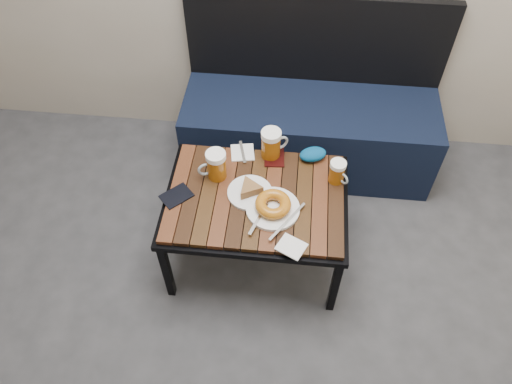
# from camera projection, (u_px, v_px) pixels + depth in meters

# --- Properties ---
(room_shell) EXTENTS (4.00, 4.00, 4.00)m
(room_shell) POSITION_uv_depth(u_px,v_px,m) (245.00, 2.00, 0.93)
(room_shell) COLOR gray
(room_shell) RESTS_ON ground
(bench) EXTENTS (1.40, 0.50, 0.95)m
(bench) POSITION_uv_depth(u_px,v_px,m) (309.00, 125.00, 2.85)
(bench) COLOR black
(bench) RESTS_ON ground
(cafe_table) EXTENTS (0.84, 0.62, 0.47)m
(cafe_table) POSITION_uv_depth(u_px,v_px,m) (256.00, 202.00, 2.31)
(cafe_table) COLOR black
(cafe_table) RESTS_ON ground
(beer_mug_left) EXTENTS (0.14, 0.12, 0.15)m
(beer_mug_left) POSITION_uv_depth(u_px,v_px,m) (216.00, 165.00, 2.29)
(beer_mug_left) COLOR #8B490B
(beer_mug_left) RESTS_ON cafe_table
(beer_mug_centre) EXTENTS (0.15, 0.13, 0.16)m
(beer_mug_centre) POSITION_uv_depth(u_px,v_px,m) (272.00, 144.00, 2.37)
(beer_mug_centre) COLOR #8B490B
(beer_mug_centre) RESTS_ON cafe_table
(beer_mug_right) EXTENTS (0.10, 0.10, 0.12)m
(beer_mug_right) POSITION_uv_depth(u_px,v_px,m) (337.00, 172.00, 2.28)
(beer_mug_right) COLOR #8B490B
(beer_mug_right) RESTS_ON cafe_table
(plate_pie) EXTENTS (0.21, 0.21, 0.06)m
(plate_pie) POSITION_uv_depth(u_px,v_px,m) (250.00, 190.00, 2.26)
(plate_pie) COLOR white
(plate_pie) RESTS_ON cafe_table
(plate_bagel) EXTENTS (0.26, 0.30, 0.07)m
(plate_bagel) POSITION_uv_depth(u_px,v_px,m) (273.00, 206.00, 2.20)
(plate_bagel) COLOR white
(plate_bagel) RESTS_ON cafe_table
(napkin_left) EXTENTS (0.13, 0.15, 0.01)m
(napkin_left) POSITION_uv_depth(u_px,v_px,m) (243.00, 153.00, 2.44)
(napkin_left) COLOR white
(napkin_left) RESTS_ON cafe_table
(napkin_right) EXTENTS (0.14, 0.14, 0.01)m
(napkin_right) POSITION_uv_depth(u_px,v_px,m) (291.00, 247.00, 2.09)
(napkin_right) COLOR white
(napkin_right) RESTS_ON cafe_table
(passport_navy) EXTENTS (0.17, 0.16, 0.01)m
(passport_navy) POSITION_uv_depth(u_px,v_px,m) (176.00, 196.00, 2.27)
(passport_navy) COLOR black
(passport_navy) RESTS_ON cafe_table
(passport_burgundy) EXTENTS (0.11, 0.14, 0.01)m
(passport_burgundy) POSITION_uv_depth(u_px,v_px,m) (274.00, 157.00, 2.42)
(passport_burgundy) COLOR black
(passport_burgundy) RESTS_ON cafe_table
(knit_pouch) EXTENTS (0.15, 0.13, 0.06)m
(knit_pouch) POSITION_uv_depth(u_px,v_px,m) (313.00, 154.00, 2.40)
(knit_pouch) COLOR navy
(knit_pouch) RESTS_ON cafe_table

